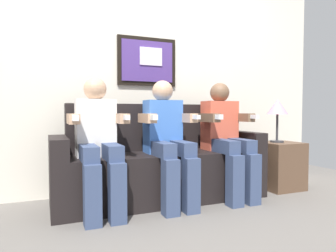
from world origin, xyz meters
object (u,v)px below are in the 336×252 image
object	(u,v)px
table_lamp	(277,109)
person_in_middle	(168,137)
couch	(161,166)
side_table_right	(280,165)
person_on_left	(98,139)
person_on_right	(226,135)

from	to	relation	value
table_lamp	person_in_middle	bearing A→B (deg)	-176.91
couch	side_table_right	size ratio (longest dim) A/B	3.91
person_on_left	couch	bearing A→B (deg)	15.42
couch	side_table_right	world-z (taller)	couch
person_on_left	person_in_middle	xyz separation A→B (m)	(0.61, 0.00, 0.00)
couch	table_lamp	distance (m)	1.41
couch	person_on_left	world-z (taller)	person_on_left
person_on_left	side_table_right	world-z (taller)	person_on_left
person_in_middle	person_on_right	bearing A→B (deg)	0.00
couch	person_in_middle	size ratio (longest dim) A/B	1.76
person_on_left	side_table_right	bearing A→B (deg)	1.82
person_on_right	table_lamp	world-z (taller)	person_on_right
couch	person_on_left	distance (m)	0.70
person_on_left	person_on_right	distance (m)	1.22
person_in_middle	table_lamp	distance (m)	1.32
table_lamp	person_on_left	bearing A→B (deg)	-177.90
person_in_middle	person_on_right	world-z (taller)	same
couch	person_in_middle	world-z (taller)	person_in_middle
person_on_left	table_lamp	xyz separation A→B (m)	(1.90, 0.07, 0.25)
couch	person_on_left	size ratio (longest dim) A/B	1.76
side_table_right	person_on_left	bearing A→B (deg)	-178.18
couch	person_on_right	world-z (taller)	person_on_right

